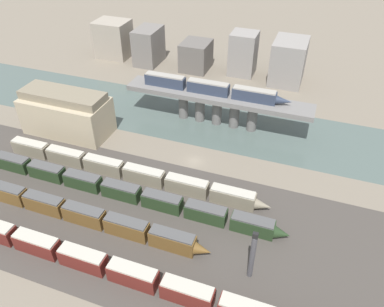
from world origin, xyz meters
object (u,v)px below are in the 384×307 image
train_yard_near (165,286)px  train_yard_far (126,192)px  train_yard_mid (68,210)px  signal_tower (252,256)px  train_yard_outer (128,172)px  train_on_bridge (213,88)px  warehouse_building (67,113)px

train_yard_near → train_yard_far: train_yard_near is taller
train_yard_near → train_yard_mid: (-27.61, 10.03, 0.05)m
train_yard_far → signal_tower: 34.26m
train_yard_outer → train_on_bridge: bearing=69.7°
train_on_bridge → train_yard_mid: (-18.00, -48.84, -9.50)m
warehouse_building → train_yard_mid: bearing=-55.9°
train_yard_mid → train_yard_far: size_ratio=0.86×
train_yard_outer → train_yard_far: bearing=-65.7°
train_yard_mid → train_yard_far: 13.38m
train_on_bridge → train_yard_mid: train_on_bridge is taller
train_yard_mid → train_yard_outer: bearing=69.9°
train_yard_far → warehouse_building: bearing=145.7°
train_on_bridge → train_yard_near: (9.61, -58.87, -9.56)m
train_yard_outer → signal_tower: (35.24, -17.75, 3.83)m
train_on_bridge → train_yard_outer: train_on_bridge is taller
train_on_bridge → train_yard_far: (-8.91, -39.03, -9.72)m
train_on_bridge → train_yard_near: 60.41m
train_on_bridge → train_yard_near: bearing=-80.7°
train_yard_mid → train_on_bridge: bearing=69.8°
train_on_bridge → train_yard_far: train_on_bridge is taller
train_yard_far → train_yard_outer: 7.38m
train_yard_mid → train_yard_outer: train_yard_mid is taller
train_yard_near → train_yard_outer: (-21.56, 26.57, -0.01)m
train_yard_near → warehouse_building: bearing=140.2°
train_yard_outer → train_yard_near: bearing=-50.9°
train_yard_mid → train_yard_far: bearing=47.2°
train_yard_outer → warehouse_building: (-26.21, 13.25, 4.21)m
train_yard_near → train_yard_outer: train_yard_near is taller
train_yard_near → warehouse_building: (-47.77, 39.83, 4.20)m
train_on_bridge → train_yard_outer: 35.74m
warehouse_building → signal_tower: size_ratio=2.07×
train_on_bridge → warehouse_building: 42.98m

